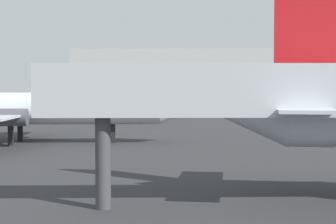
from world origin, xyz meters
The scene contains 4 objects.
airplane_on_taxiway centered at (-15.57, 36.89, 3.44)m, with size 33.16×21.65×9.31m.
airplane_far_right centered at (-9.54, 76.07, 3.00)m, with size 23.59×23.59×8.83m.
jet_bridge centered at (5.49, 10.61, 5.25)m, with size 22.32×3.47×6.78m.
terminal_building centered at (6.46, 121.25, 7.65)m, with size 69.35×18.22×15.29m, color #B7B7B2.
Camera 1 is at (0.07, -12.47, 5.48)m, focal length 53.87 mm.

